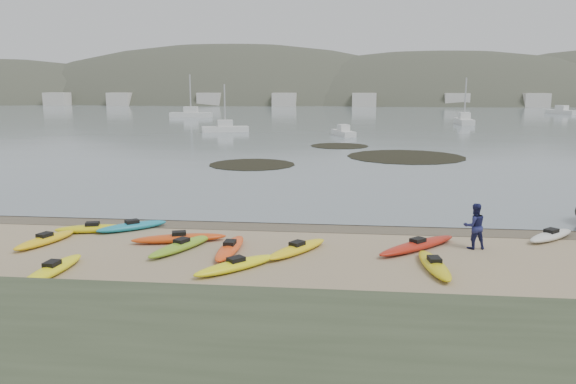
# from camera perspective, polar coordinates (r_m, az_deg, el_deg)

# --- Properties ---
(ground) EXTENTS (600.00, 600.00, 0.00)m
(ground) POSITION_cam_1_polar(r_m,az_deg,el_deg) (25.78, 0.00, -3.28)
(ground) COLOR tan
(ground) RESTS_ON ground
(wet_sand) EXTENTS (60.00, 60.00, 0.00)m
(wet_sand) POSITION_cam_1_polar(r_m,az_deg,el_deg) (25.49, -0.07, -3.43)
(wet_sand) COLOR brown
(wet_sand) RESTS_ON ground
(water) EXTENTS (1200.00, 1200.00, 0.00)m
(water) POSITION_cam_1_polar(r_m,az_deg,el_deg) (324.93, 5.87, 9.64)
(water) COLOR slate
(water) RESTS_ON ground
(kayaks) EXTENTS (22.52, 9.35, 0.34)m
(kayaks) POSITION_cam_1_polar(r_m,az_deg,el_deg) (21.87, -5.02, -5.44)
(kayaks) COLOR teal
(kayaks) RESTS_ON ground
(person_east) EXTENTS (0.99, 0.83, 1.80)m
(person_east) POSITION_cam_1_polar(r_m,az_deg,el_deg) (22.95, 18.42, -3.30)
(person_east) COLOR navy
(person_east) RESTS_ON ground
(kelp_mats) EXTENTS (21.31, 21.16, 0.04)m
(kelp_mats) POSITION_cam_1_polar(r_m,az_deg,el_deg) (50.57, 7.05, 3.63)
(kelp_mats) COLOR black
(kelp_mats) RESTS_ON water
(moored_boats) EXTENTS (84.17, 65.66, 1.14)m
(moored_boats) POSITION_cam_1_polar(r_m,az_deg,el_deg) (102.36, 7.81, 7.47)
(moored_boats) COLOR silver
(moored_boats) RESTS_ON ground
(far_hills) EXTENTS (550.00, 135.00, 80.00)m
(far_hills) POSITION_cam_1_polar(r_m,az_deg,el_deg) (222.98, 15.75, 4.68)
(far_hills) COLOR #384235
(far_hills) RESTS_ON ground
(far_town) EXTENTS (199.00, 5.00, 4.00)m
(far_town) POSITION_cam_1_polar(r_m,az_deg,el_deg) (169.94, 7.46, 9.27)
(far_town) COLOR beige
(far_town) RESTS_ON ground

